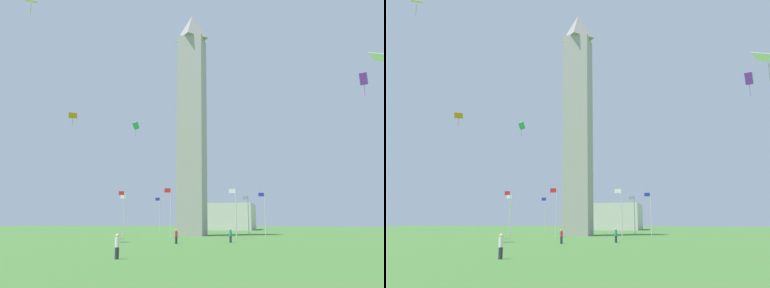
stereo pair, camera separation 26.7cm
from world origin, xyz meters
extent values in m
plane|color=#3D6B2D|center=(0.00, 0.00, 0.00)|extent=(260.00, 260.00, 0.00)
cube|color=#A8A399|center=(0.00, 0.00, 18.97)|extent=(4.74, 4.74, 37.94)
pyramid|color=gray|center=(0.00, 0.00, 40.52)|extent=(4.74, 4.74, 5.17)
cylinder|color=silver|center=(13.09, 0.00, 3.80)|extent=(0.14, 0.14, 7.60)
cube|color=white|center=(13.64, 0.00, 7.15)|extent=(1.00, 0.03, 0.64)
cylinder|color=silver|center=(9.26, 9.26, 3.80)|extent=(0.14, 0.14, 7.60)
cube|color=red|center=(9.81, 9.26, 7.15)|extent=(1.00, 0.03, 0.64)
cylinder|color=silver|center=(0.00, 13.09, 3.80)|extent=(0.14, 0.14, 7.60)
cube|color=red|center=(0.55, 13.09, 7.15)|extent=(1.00, 0.03, 0.64)
cylinder|color=silver|center=(-9.26, 9.26, 3.80)|extent=(0.14, 0.14, 7.60)
cube|color=white|center=(-8.71, 9.26, 7.15)|extent=(1.00, 0.03, 0.64)
cylinder|color=silver|center=(-13.09, 0.00, 3.80)|extent=(0.14, 0.14, 7.60)
cube|color=#1E2D99|center=(-12.54, 0.00, 7.15)|extent=(1.00, 0.03, 0.64)
cylinder|color=silver|center=(-9.26, -9.26, 3.80)|extent=(0.14, 0.14, 7.60)
cube|color=white|center=(-8.71, -9.26, 7.15)|extent=(1.00, 0.03, 0.64)
cylinder|color=silver|center=(0.00, -13.09, 3.80)|extent=(0.14, 0.14, 7.60)
cube|color=#1E2D99|center=(0.55, -13.09, 7.15)|extent=(1.00, 0.03, 0.64)
cylinder|color=silver|center=(9.26, -9.26, 3.80)|extent=(0.14, 0.14, 7.60)
cube|color=#1E2D99|center=(9.81, -9.26, 7.15)|extent=(1.00, 0.03, 0.64)
cylinder|color=#2D2D38|center=(-4.30, 24.90, 0.40)|extent=(0.29, 0.29, 0.80)
cylinder|color=red|center=(-4.30, 24.90, 1.10)|extent=(0.32, 0.32, 0.61)
sphere|color=tan|center=(-4.30, 24.90, 1.53)|extent=(0.24, 0.24, 0.24)
cylinder|color=#2D2D38|center=(-10.10, 21.08, 0.40)|extent=(0.29, 0.29, 0.80)
cylinder|color=teal|center=(-10.10, 21.08, 1.14)|extent=(0.32, 0.32, 0.68)
sphere|color=tan|center=(-10.10, 21.08, 1.60)|extent=(0.24, 0.24, 0.24)
cylinder|color=#2D2D38|center=(-5.49, 43.69, 0.40)|extent=(0.29, 0.29, 0.80)
cylinder|color=white|center=(-5.49, 43.69, 1.14)|extent=(0.32, 0.32, 0.68)
sphere|color=beige|center=(-5.49, 43.69, 1.60)|extent=(0.24, 0.24, 0.24)
cube|color=purple|center=(-26.42, 22.70, 19.02)|extent=(1.13, 1.46, 1.61)
cylinder|color=#67278E|center=(-26.42, 22.70, 17.76)|extent=(0.04, 0.04, 1.89)
cube|color=orange|center=(13.29, 19.80, 17.97)|extent=(1.60, 1.55, 0.61)
cylinder|color=#A75C15|center=(13.29, 19.80, 16.99)|extent=(0.04, 0.04, 1.47)
cube|color=yellow|center=(13.01, 31.34, 29.69)|extent=(1.86, 1.82, 0.56)
cylinder|color=#A4921C|center=(13.01, 31.34, 28.56)|extent=(0.04, 0.04, 1.69)
cube|color=green|center=(7.32, 9.91, 18.42)|extent=(0.97, 1.27, 1.35)
cylinder|color=#208035|center=(7.32, 9.91, 17.37)|extent=(0.04, 0.04, 1.57)
cube|color=beige|center=(4.12, -49.83, 3.86)|extent=(21.62, 16.76, 7.71)
camera|label=1|loc=(-17.28, 69.46, 2.60)|focal=36.32mm
camera|label=2|loc=(-17.54, 69.40, 2.60)|focal=36.32mm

